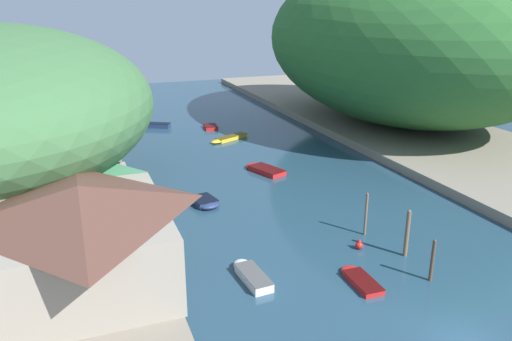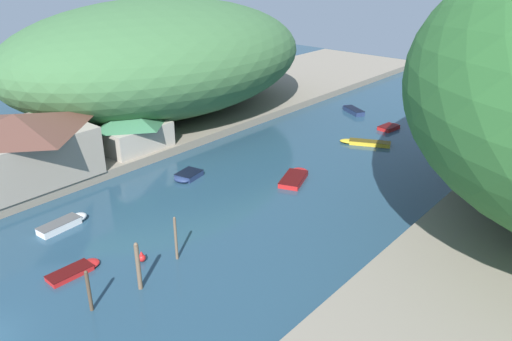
% 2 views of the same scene
% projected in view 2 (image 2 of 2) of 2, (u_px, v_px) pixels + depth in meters
% --- Properties ---
extents(water_surface, '(130.00, 130.00, 0.00)m').
position_uv_depth(water_surface, '(291.00, 180.00, 49.60)').
color(water_surface, '#234256').
rests_on(water_surface, ground).
extents(left_bank, '(22.00, 120.00, 0.95)m').
position_uv_depth(left_bank, '(138.00, 124.00, 64.23)').
color(left_bank, gray).
rests_on(left_bank, ground).
extents(hillside_left, '(30.82, 43.14, 14.63)m').
position_uv_depth(hillside_left, '(161.00, 56.00, 65.57)').
color(hillside_left, '#3D6B3D').
rests_on(hillside_left, left_bank).
extents(waterfront_building, '(10.49, 12.46, 6.29)m').
position_uv_depth(waterfront_building, '(19.00, 145.00, 46.63)').
color(waterfront_building, gray).
rests_on(waterfront_building, left_bank).
extents(boathouse_shed, '(6.06, 7.72, 4.49)m').
position_uv_depth(boathouse_shed, '(132.00, 127.00, 54.27)').
color(boathouse_shed, '#B2A899').
rests_on(boathouse_shed, left_bank).
extents(boat_open_rowboat, '(1.59, 4.37, 0.63)m').
position_uv_depth(boat_open_rowboat, '(65.00, 223.00, 40.99)').
color(boat_open_rowboat, white).
rests_on(boat_open_rowboat, water_surface).
extents(boat_navy_launch, '(2.43, 3.34, 0.58)m').
position_uv_depth(boat_navy_launch, '(187.00, 176.00, 49.71)').
color(boat_navy_launch, navy).
rests_on(boat_navy_launch, water_surface).
extents(boat_yellow_tender, '(3.56, 5.34, 0.52)m').
position_uv_depth(boat_yellow_tender, '(295.00, 177.00, 49.59)').
color(boat_yellow_tender, red).
rests_on(boat_yellow_tender, water_surface).
extents(boat_cabin_cruiser, '(2.02, 3.44, 0.49)m').
position_uv_depth(boat_cabin_cruiser, '(390.00, 127.00, 63.90)').
color(boat_cabin_cruiser, red).
rests_on(boat_cabin_cruiser, water_surface).
extents(boat_far_right_bank, '(5.82, 3.64, 0.50)m').
position_uv_depth(boat_far_right_bank, '(364.00, 142.00, 58.65)').
color(boat_far_right_bank, gold).
rests_on(boat_far_right_bank, water_surface).
extents(boat_white_cruiser, '(1.47, 3.83, 0.39)m').
position_uv_depth(boat_white_cruiser, '(76.00, 270.00, 35.11)').
color(boat_white_cruiser, red).
rests_on(boat_white_cruiser, water_surface).
extents(boat_mid_channel, '(4.67, 3.39, 0.66)m').
position_uv_depth(boat_mid_channel, '(352.00, 110.00, 70.63)').
color(boat_mid_channel, navy).
rests_on(boat_mid_channel, water_surface).
extents(mooring_post_nearest, '(0.24, 0.24, 2.97)m').
position_uv_depth(mooring_post_nearest, '(89.00, 291.00, 30.89)').
color(mooring_post_nearest, '#4C3D2D').
rests_on(mooring_post_nearest, water_surface).
extents(mooring_post_second, '(0.31, 0.31, 3.58)m').
position_uv_depth(mooring_post_second, '(138.00, 266.00, 32.80)').
color(mooring_post_second, brown).
rests_on(mooring_post_second, water_surface).
extents(mooring_post_middle, '(0.21, 0.21, 3.50)m').
position_uv_depth(mooring_post_middle, '(176.00, 238.00, 36.08)').
color(mooring_post_middle, brown).
rests_on(mooring_post_middle, water_surface).
extents(channel_buoy_near, '(0.57, 0.57, 0.86)m').
position_uv_depth(channel_buoy_near, '(142.00, 257.00, 36.34)').
color(channel_buoy_near, red).
rests_on(channel_buoy_near, water_surface).
extents(person_on_quay, '(0.27, 0.41, 1.69)m').
position_uv_depth(person_on_quay, '(96.00, 161.00, 49.06)').
color(person_on_quay, '#282D3D').
rests_on(person_on_quay, left_bank).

